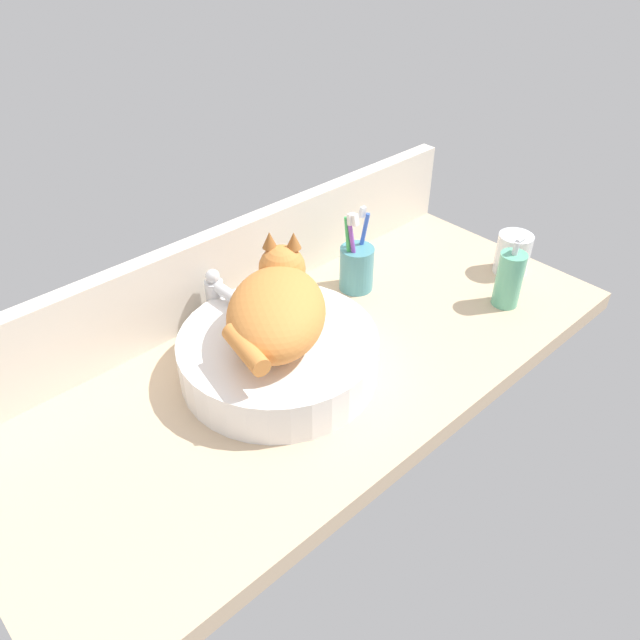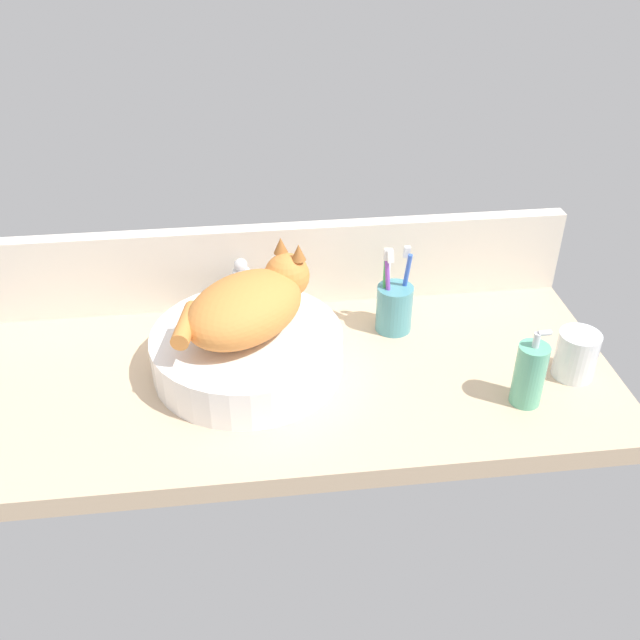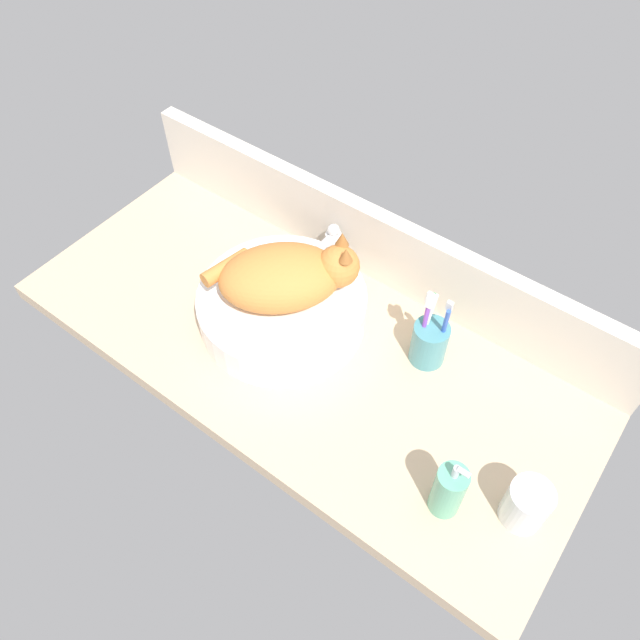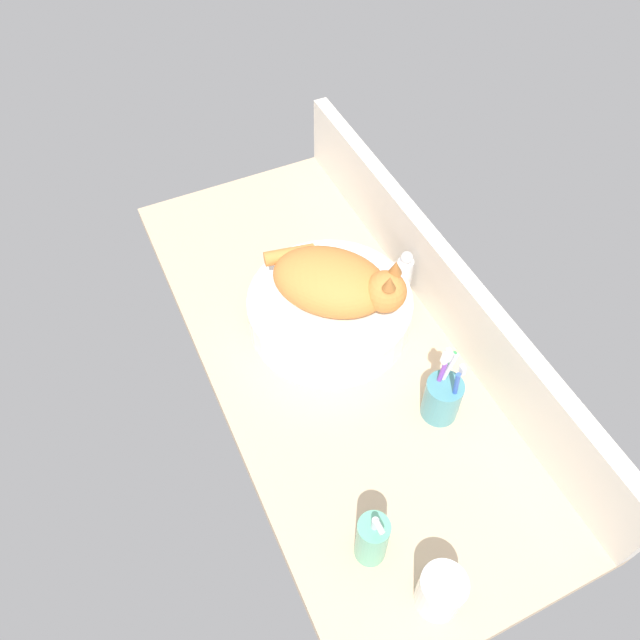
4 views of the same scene
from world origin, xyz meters
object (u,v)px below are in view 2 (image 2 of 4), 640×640
object	(u,v)px
sink_basin	(248,351)
faucet	(242,288)
water_glass	(576,357)
toothbrush_cup	(394,306)
cat	(249,304)
soap_dispenser	(530,374)

from	to	relation	value
sink_basin	faucet	xyz separation A→B (cm)	(-0.28, 17.62, 3.27)
water_glass	faucet	bearing A→B (deg)	156.23
faucet	toothbrush_cup	size ratio (longest dim) A/B	0.73
cat	water_glass	bearing A→B (deg)	-9.76
sink_basin	cat	size ratio (longest dim) A/B	1.21
sink_basin	toothbrush_cup	world-z (taller)	toothbrush_cup
soap_dispenser	water_glass	bearing A→B (deg)	28.81
cat	soap_dispenser	distance (cm)	51.55
soap_dispenser	water_glass	size ratio (longest dim) A/B	1.66
water_glass	sink_basin	bearing A→B (deg)	171.32
sink_basin	toothbrush_cup	bearing A→B (deg)	18.34
toothbrush_cup	water_glass	xyz separation A→B (cm)	(30.61, -19.28, -1.39)
soap_dispenser	water_glass	world-z (taller)	soap_dispenser
cat	toothbrush_cup	distance (cm)	31.72
faucet	toothbrush_cup	bearing A→B (deg)	-14.04
soap_dispenser	water_glass	distance (cm)	13.53
sink_basin	water_glass	distance (cm)	61.49
faucet	water_glass	bearing A→B (deg)	-23.77
toothbrush_cup	water_glass	world-z (taller)	toothbrush_cup
faucet	water_glass	size ratio (longest dim) A/B	1.46
sink_basin	toothbrush_cup	distance (cm)	31.82
soap_dispenser	toothbrush_cup	distance (cm)	31.93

